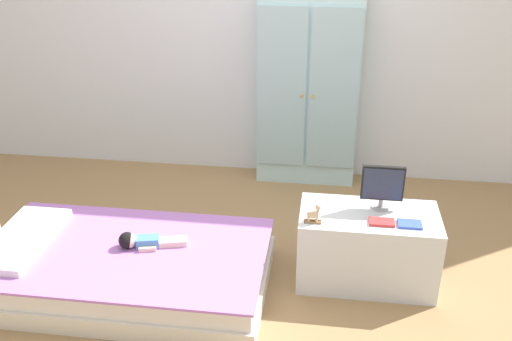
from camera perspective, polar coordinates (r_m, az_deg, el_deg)
ground_plane at (r=3.52m, az=-2.16°, el=-10.87°), size 10.00×10.00×0.02m
back_wall at (r=4.45m, az=1.09°, el=16.18°), size 6.40×0.05×2.70m
bed at (r=3.48m, az=-12.74°, el=-9.39°), size 1.64×0.94×0.24m
pillow at (r=3.66m, az=-22.21°, el=-6.29°), size 0.32×0.67×0.05m
doll at (r=3.41m, az=-11.45°, el=-6.88°), size 0.39×0.17×0.10m
wardrobe at (r=4.41m, az=5.20°, el=7.90°), size 0.77×0.25×1.48m
tv_stand at (r=3.45m, az=10.93°, el=-7.48°), size 0.79×0.42×0.45m
tv_monitor at (r=3.33m, az=12.46°, el=-1.43°), size 0.24×0.10×0.27m
rocking_horse_toy at (r=3.18m, az=5.82°, el=-4.31°), size 0.10×0.04×0.12m
book_red at (r=3.25m, az=12.38°, el=-5.02°), size 0.14×0.08×0.02m
book_blue at (r=3.27m, az=15.03°, el=-5.16°), size 0.13×0.09×0.01m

